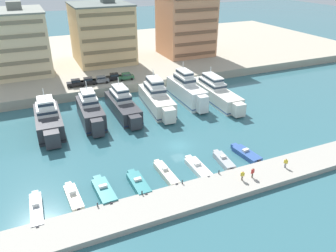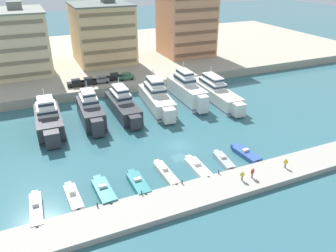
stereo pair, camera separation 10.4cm
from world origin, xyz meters
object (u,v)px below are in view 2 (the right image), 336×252
Objects in this scene: motorboat_teal_mid_left at (104,191)px; motorboat_teal_center_left at (138,184)px; car_grey_mid_left at (101,79)px; motorboat_blue_right at (246,154)px; motorboat_cream_left at (73,197)px; car_black_left at (88,81)px; yacht_white_center at (187,91)px; yacht_charcoal_left at (91,111)px; car_black_far_left at (76,83)px; car_green_center at (126,76)px; yacht_ivory_center_right at (215,92)px; pedestrian_far_side at (286,162)px; yacht_charcoal_mid_left at (123,105)px; car_black_center_left at (114,77)px; motorboat_grey_mid_right at (223,161)px; pedestrian_near_edge at (242,175)px; motorboat_grey_far_left at (36,210)px; yacht_charcoal_far_left at (49,120)px; motorboat_white_center_right at (198,168)px; motorboat_cream_center at (166,173)px; pedestrian_mid_deck at (253,172)px; yacht_ivory_center_left at (157,98)px.

motorboat_teal_mid_left reaches higher than motorboat_teal_center_left.
motorboat_blue_right is at bearing -69.65° from car_grey_mid_left.
car_black_left is (10.50, 40.78, 2.80)m from motorboat_cream_left.
yacht_white_center is at bearing 86.51° from motorboat_blue_right.
car_grey_mid_left is (6.25, 17.02, 0.78)m from yacht_charcoal_left.
car_green_center is at bearing -0.17° from car_black_far_left.
pedestrian_far_side is (-5.39, -30.25, -0.35)m from yacht_ivory_center_right.
yacht_charcoal_mid_left reaches higher than car_black_center_left.
pedestrian_near_edge is at bearing -96.69° from motorboat_grey_mid_right.
car_grey_mid_left is at bearing 65.83° from motorboat_grey_far_left.
car_green_center is (16.20, 41.31, 2.65)m from motorboat_teal_mid_left.
yacht_ivory_center_right reaches higher than car_black_center_left.
pedestrian_near_edge is (-7.09, -32.51, -0.99)m from yacht_white_center.
pedestrian_far_side is (31.62, -6.59, 1.38)m from motorboat_cream_left.
car_green_center is at bearing 124.44° from yacht_white_center.
yacht_white_center reaches higher than car_black_left.
yacht_charcoal_far_left reaches higher than pedestrian_near_edge.
car_grey_mid_left is (4.54, 41.61, 2.71)m from motorboat_teal_center_left.
motorboat_white_center_right is 1.14× the size of motorboat_grey_mid_right.
motorboat_grey_far_left is at bearing -117.69° from car_black_center_left.
motorboat_teal_mid_left is 24.79m from motorboat_blue_right.
motorboat_grey_mid_right is 3.96× the size of pedestrian_near_edge.
motorboat_teal_center_left is 4.85m from motorboat_cream_center.
pedestrian_mid_deck is at bearing -71.72° from yacht_charcoal_mid_left.
yacht_charcoal_left is (8.28, 0.36, 0.17)m from yacht_charcoal_far_left.
yacht_charcoal_left is at bearing -174.78° from yacht_white_center.
motorboat_cream_center is 1.83× the size of car_green_center.
car_black_center_left is at bearing 72.61° from motorboat_teal_mid_left.
car_black_left is at bearing 114.29° from motorboat_blue_right.
yacht_charcoal_left is at bearing 105.25° from motorboat_cream_center.
motorboat_grey_mid_right is 42.71m from car_grey_mid_left.
motorboat_cream_center is (6.50, -23.83, -1.96)m from yacht_charcoal_left.
car_green_center is (-8.59, 40.79, 2.79)m from motorboat_blue_right.
motorboat_cream_left is (-37.01, -23.66, -1.73)m from yacht_ivory_center_right.
yacht_ivory_center_left is 29.18m from motorboat_teal_center_left.
motorboat_white_center_right is (4.63, -25.69, -1.70)m from yacht_charcoal_mid_left.
yacht_charcoal_mid_left is at bearing 176.43° from yacht_ivory_center_right.
motorboat_teal_center_left is at bearing 165.61° from pedestrian_far_side.
car_black_left is at bearing 80.17° from yacht_charcoal_left.
car_black_left is at bearing -173.35° from car_black_center_left.
motorboat_teal_center_left reaches higher than motorboat_white_center_right.
yacht_ivory_center_left is at bearing 82.74° from motorboat_white_center_right.
yacht_ivory_center_left is 11.54× the size of pedestrian_near_edge.
car_black_center_left is at bearing 79.15° from motorboat_teal_center_left.
yacht_charcoal_left is at bearing 124.35° from motorboat_grey_mid_right.
car_black_left is (-26.51, 17.12, 1.07)m from yacht_ivory_center_right.
yacht_charcoal_far_left is 0.98× the size of yacht_white_center.
car_black_far_left reaches higher than pedestrian_near_edge.
yacht_ivory_center_right is (37.74, 0.28, -0.12)m from yacht_charcoal_far_left.
motorboat_grey_mid_right is 1.47× the size of car_grey_mid_left.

